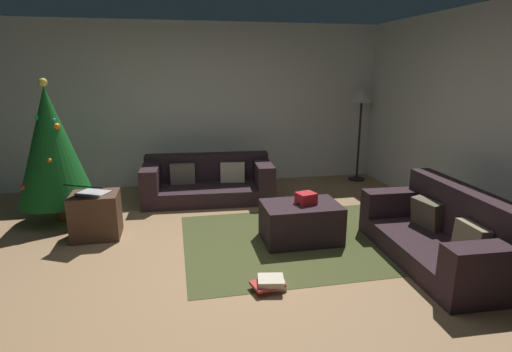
{
  "coord_description": "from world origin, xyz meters",
  "views": [
    {
      "loc": [
        -0.36,
        -3.57,
        1.88
      ],
      "look_at": [
        0.49,
        0.58,
        0.75
      ],
      "focal_mm": 28.25,
      "sensor_mm": 36.0,
      "label": 1
    }
  ],
  "objects_px": {
    "gift_box": "(306,198)",
    "corner_lamp": "(362,102)",
    "tv_remote": "(300,202)",
    "side_table": "(96,215)",
    "ottoman": "(301,222)",
    "christmas_tree": "(51,146)",
    "couch_right": "(446,234)",
    "couch_left": "(208,181)",
    "book_stack": "(270,283)",
    "laptop": "(90,191)"
  },
  "relations": [
    {
      "from": "book_stack",
      "to": "gift_box",
      "type": "bearing_deg",
      "value": 56.34
    },
    {
      "from": "ottoman",
      "to": "christmas_tree",
      "type": "relative_size",
      "value": 0.48
    },
    {
      "from": "gift_box",
      "to": "christmas_tree",
      "type": "relative_size",
      "value": 0.11
    },
    {
      "from": "laptop",
      "to": "side_table",
      "type": "bearing_deg",
      "value": 63.28
    },
    {
      "from": "ottoman",
      "to": "tv_remote",
      "type": "xyz_separation_m",
      "value": [
        -0.0,
        0.02,
        0.23
      ]
    },
    {
      "from": "couch_left",
      "to": "couch_right",
      "type": "bearing_deg",
      "value": 133.97
    },
    {
      "from": "couch_left",
      "to": "gift_box",
      "type": "bearing_deg",
      "value": 121.29
    },
    {
      "from": "ottoman",
      "to": "corner_lamp",
      "type": "distance_m",
      "value": 3.09
    },
    {
      "from": "couch_left",
      "to": "laptop",
      "type": "xyz_separation_m",
      "value": [
        -1.41,
        -1.25,
        0.32
      ]
    },
    {
      "from": "ottoman",
      "to": "corner_lamp",
      "type": "relative_size",
      "value": 0.54
    },
    {
      "from": "side_table",
      "to": "book_stack",
      "type": "relative_size",
      "value": 1.58
    },
    {
      "from": "couch_left",
      "to": "ottoman",
      "type": "xyz_separation_m",
      "value": [
        0.88,
        -1.77,
        -0.04
      ]
    },
    {
      "from": "ottoman",
      "to": "couch_right",
      "type": "bearing_deg",
      "value": -30.56
    },
    {
      "from": "couch_left",
      "to": "ottoman",
      "type": "bearing_deg",
      "value": 119.9
    },
    {
      "from": "ottoman",
      "to": "book_stack",
      "type": "bearing_deg",
      "value": -121.42
    },
    {
      "from": "gift_box",
      "to": "book_stack",
      "type": "height_order",
      "value": "gift_box"
    },
    {
      "from": "couch_left",
      "to": "laptop",
      "type": "bearing_deg",
      "value": 44.99
    },
    {
      "from": "christmas_tree",
      "to": "couch_left",
      "type": "bearing_deg",
      "value": 15.86
    },
    {
      "from": "couch_left",
      "to": "side_table",
      "type": "height_order",
      "value": "couch_left"
    },
    {
      "from": "couch_right",
      "to": "laptop",
      "type": "relative_size",
      "value": 3.72
    },
    {
      "from": "ottoman",
      "to": "book_stack",
      "type": "height_order",
      "value": "ottoman"
    },
    {
      "from": "tv_remote",
      "to": "christmas_tree",
      "type": "bearing_deg",
      "value": -173.39
    },
    {
      "from": "christmas_tree",
      "to": "book_stack",
      "type": "distance_m",
      "value": 3.25
    },
    {
      "from": "gift_box",
      "to": "book_stack",
      "type": "relative_size",
      "value": 0.6
    },
    {
      "from": "ottoman",
      "to": "gift_box",
      "type": "relative_size",
      "value": 4.34
    },
    {
      "from": "corner_lamp",
      "to": "christmas_tree",
      "type": "bearing_deg",
      "value": -166.98
    },
    {
      "from": "couch_left",
      "to": "gift_box",
      "type": "distance_m",
      "value": 2.01
    },
    {
      "from": "gift_box",
      "to": "corner_lamp",
      "type": "distance_m",
      "value": 2.97
    },
    {
      "from": "ottoman",
      "to": "book_stack",
      "type": "relative_size",
      "value": 2.58
    },
    {
      "from": "corner_lamp",
      "to": "side_table",
      "type": "bearing_deg",
      "value": -157.05
    },
    {
      "from": "ottoman",
      "to": "corner_lamp",
      "type": "height_order",
      "value": "corner_lamp"
    },
    {
      "from": "book_stack",
      "to": "ottoman",
      "type": "bearing_deg",
      "value": 58.58
    },
    {
      "from": "ottoman",
      "to": "tv_remote",
      "type": "bearing_deg",
      "value": 95.87
    },
    {
      "from": "couch_right",
      "to": "ottoman",
      "type": "bearing_deg",
      "value": 61.7
    },
    {
      "from": "gift_box",
      "to": "corner_lamp",
      "type": "height_order",
      "value": "corner_lamp"
    },
    {
      "from": "couch_right",
      "to": "corner_lamp",
      "type": "relative_size",
      "value": 1.14
    },
    {
      "from": "tv_remote",
      "to": "side_table",
      "type": "relative_size",
      "value": 0.31
    },
    {
      "from": "couch_left",
      "to": "side_table",
      "type": "distance_m",
      "value": 1.83
    },
    {
      "from": "couch_left",
      "to": "gift_box",
      "type": "height_order",
      "value": "couch_left"
    },
    {
      "from": "book_stack",
      "to": "couch_left",
      "type": "bearing_deg",
      "value": 96.16
    },
    {
      "from": "laptop",
      "to": "ottoman",
      "type": "bearing_deg",
      "value": -12.91
    },
    {
      "from": "ottoman",
      "to": "christmas_tree",
      "type": "distance_m",
      "value": 3.16
    },
    {
      "from": "christmas_tree",
      "to": "ottoman",
      "type": "bearing_deg",
      "value": -23.4
    },
    {
      "from": "couch_right",
      "to": "book_stack",
      "type": "relative_size",
      "value": 5.51
    },
    {
      "from": "side_table",
      "to": "laptop",
      "type": "distance_m",
      "value": 0.32
    },
    {
      "from": "couch_right",
      "to": "tv_remote",
      "type": "height_order",
      "value": "couch_right"
    },
    {
      "from": "side_table",
      "to": "laptop",
      "type": "xyz_separation_m",
      "value": [
        -0.03,
        -0.05,
        0.31
      ]
    },
    {
      "from": "side_table",
      "to": "book_stack",
      "type": "xyz_separation_m",
      "value": [
        1.68,
        -1.53,
        -0.2
      ]
    },
    {
      "from": "christmas_tree",
      "to": "side_table",
      "type": "relative_size",
      "value": 3.42
    },
    {
      "from": "gift_box",
      "to": "book_stack",
      "type": "bearing_deg",
      "value": -123.66
    }
  ]
}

